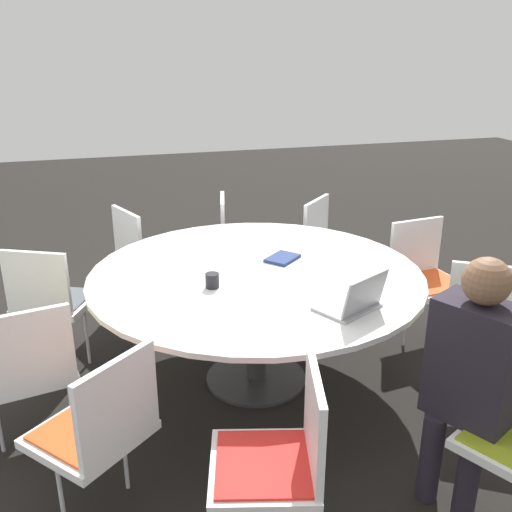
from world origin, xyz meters
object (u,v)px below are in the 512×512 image
at_px(chair_2, 425,272).
at_px(coffee_cup, 212,280).
at_px(chair_4, 239,238).
at_px(chair_7, 28,365).
at_px(chair_3, 330,244).
at_px(laptop, 354,302).
at_px(chair_8, 99,425).
at_px(spiral_notebook, 282,258).
at_px(chair_6, 50,296).
at_px(chair_5, 144,251).
at_px(person_0, 472,368).
at_px(chair_1, 485,331).
at_px(chair_9, 281,453).

relative_size(chair_2, coffee_cup, 10.38).
relative_size(chair_4, chair_7, 1.00).
distance_m(chair_3, laptop, 1.72).
relative_size(chair_8, spiral_notebook, 3.30).
height_order(chair_6, chair_8, same).
bearing_deg(chair_6, chair_8, -53.65).
distance_m(chair_5, laptop, 2.05).
relative_size(person_0, laptop, 3.14).
relative_size(chair_6, chair_8, 1.00).
relative_size(chair_1, laptop, 2.22).
xyz_separation_m(chair_7, chair_8, (-0.58, -0.32, 0.00)).
height_order(chair_6, spiral_notebook, chair_6).
bearing_deg(chair_5, spiral_notebook, 14.42).
height_order(chair_5, person_0, person_0).
distance_m(chair_1, chair_6, 2.61).
bearing_deg(spiral_notebook, chair_6, 75.62).
height_order(chair_3, chair_6, same).
relative_size(chair_3, chair_6, 1.00).
relative_size(chair_4, laptop, 2.22).
distance_m(chair_4, chair_5, 0.78).
height_order(chair_2, spiral_notebook, chair_2).
distance_m(chair_2, person_0, 1.61).
bearing_deg(chair_7, coffee_cup, -1.29).
distance_m(chair_5, chair_8, 2.13).
bearing_deg(chair_7, spiral_notebook, 6.31).
relative_size(chair_9, spiral_notebook, 3.30).
distance_m(chair_5, chair_6, 0.94).
bearing_deg(spiral_notebook, chair_7, 107.54).
height_order(spiral_notebook, coffee_cup, coffee_cup).
distance_m(chair_1, chair_2, 0.87).
xyz_separation_m(chair_3, chair_7, (-1.28, 2.16, 0.00)).
bearing_deg(coffee_cup, chair_5, 10.87).
height_order(chair_6, chair_7, same).
xyz_separation_m(chair_9, spiral_notebook, (1.43, -0.48, 0.24)).
xyz_separation_m(chair_3, chair_8, (-1.86, 1.83, 0.00)).
height_order(chair_4, person_0, person_0).
bearing_deg(chair_5, chair_4, 75.56).
bearing_deg(chair_2, chair_4, -51.77).
distance_m(chair_4, chair_7, 2.19).
bearing_deg(chair_1, chair_3, -48.75).
bearing_deg(chair_1, chair_9, 56.75).
xyz_separation_m(chair_4, chair_6, (-0.78, 1.43, 0.00)).
height_order(chair_5, chair_6, same).
relative_size(chair_6, coffee_cup, 10.38).
distance_m(chair_2, chair_4, 1.51).
xyz_separation_m(chair_3, chair_9, (-2.24, 1.16, 0.00)).
relative_size(chair_1, chair_8, 1.00).
bearing_deg(laptop, chair_4, -113.93).
bearing_deg(spiral_notebook, chair_9, 161.29).
distance_m(chair_3, chair_6, 2.14).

